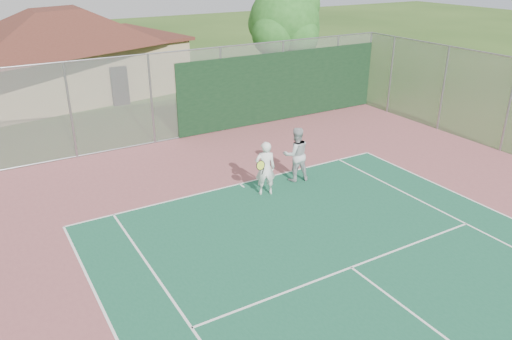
{
  "coord_description": "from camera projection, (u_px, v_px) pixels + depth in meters",
  "views": [
    {
      "loc": [
        -7.01,
        -1.01,
        6.81
      ],
      "look_at": [
        -0.74,
        9.59,
        1.52
      ],
      "focal_mm": 35.0,
      "sensor_mm": 36.0,
      "label": 1
    }
  ],
  "objects": [
    {
      "name": "clubhouse",
      "position": [
        61.0,
        44.0,
        25.76
      ],
      "size": [
        13.33,
        10.09,
        5.22
      ],
      "rotation": [
        0.0,
        0.0,
        0.18
      ],
      "color": "tan",
      "rests_on": "ground"
    },
    {
      "name": "back_fence",
      "position": [
        224.0,
        92.0,
        20.52
      ],
      "size": [
        20.08,
        0.11,
        3.53
      ],
      "color": "gray",
      "rests_on": "ground"
    },
    {
      "name": "player_white_front",
      "position": [
        265.0,
        169.0,
        15.16
      ],
      "size": [
        0.87,
        0.68,
        1.71
      ],
      "rotation": [
        0.0,
        0.0,
        2.79
      ],
      "color": "silver",
      "rests_on": "ground"
    },
    {
      "name": "player_grey_back",
      "position": [
        296.0,
        155.0,
        16.11
      ],
      "size": [
        1.02,
        0.88,
        1.81
      ],
      "rotation": [
        0.0,
        0.0,
        2.9
      ],
      "color": "#B1B4B7",
      "rests_on": "ground"
    },
    {
      "name": "tree",
      "position": [
        286.0,
        23.0,
        24.62
      ],
      "size": [
        4.1,
        3.89,
        5.72
      ],
      "color": "#3C2215",
      "rests_on": "ground"
    },
    {
      "name": "side_fence_right",
      "position": [
        443.0,
        89.0,
        20.64
      ],
      "size": [
        0.08,
        9.0,
        3.5
      ],
      "color": "gray",
      "rests_on": "ground"
    }
  ]
}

